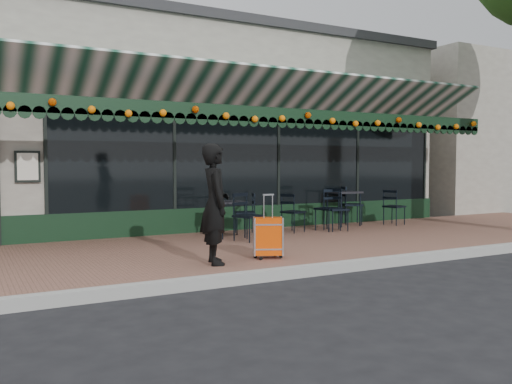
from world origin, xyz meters
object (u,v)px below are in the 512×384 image
chair_a_front (336,210)px  suitcase (268,237)px  woman (215,204)px  chair_b_left (245,213)px  chair_a_extra (394,207)px  chair_b_right (293,212)px  chair_a_left (328,209)px  chair_a_right (352,205)px  chair_b_front (248,217)px  cafe_table_b (228,205)px  cafe_table_a (344,195)px

chair_a_front → suitcase: bearing=-136.1°
woman → suitcase: bearing=-75.5°
woman → chair_b_left: 3.31m
chair_a_extra → chair_b_left: (-3.76, 0.21, 0.00)m
chair_a_extra → chair_b_right: 2.76m
chair_a_left → chair_b_left: chair_a_left is taller
chair_a_right → chair_b_front: 3.59m
cafe_table_b → chair_a_right: 3.52m
chair_b_right → chair_a_right: bearing=-91.8°
cafe_table_a → chair_b_right: 1.72m
cafe_table_b → chair_a_right: size_ratio=0.78×
suitcase → chair_b_front: 1.83m
suitcase → chair_b_left: suitcase is taller
cafe_table_a → chair_a_front: size_ratio=0.89×
woman → chair_b_left: size_ratio=2.03×
chair_a_right → chair_a_front: bearing=150.7°
chair_b_left → suitcase: bearing=1.4°
chair_b_right → chair_b_front: size_ratio=0.91×
chair_a_left → chair_b_front: (-2.18, -0.55, -0.01)m
chair_a_extra → chair_b_left: 3.76m
woman → chair_b_left: woman is taller
woman → chair_a_extra: (5.62, 2.49, -0.43)m
suitcase → chair_a_right: 4.95m
chair_a_right → chair_a_extra: chair_a_right is taller
chair_a_front → chair_a_extra: (1.87, 0.27, -0.03)m
cafe_table_b → chair_b_right: bearing=2.5°
chair_b_left → chair_b_front: (-0.41, -0.93, 0.03)m
chair_a_right → chair_a_front: (-1.06, -0.80, -0.01)m
chair_a_right → chair_a_extra: size_ratio=1.09×
chair_a_right → chair_a_left: bearing=144.1°
suitcase → chair_b_right: bearing=75.5°
chair_a_right → chair_a_extra: 0.96m
chair_a_extra → chair_b_right: chair_a_extra is taller
chair_b_front → chair_a_front: bearing=-11.2°
suitcase → chair_a_front: bearing=61.8°
chair_a_right → chair_a_front: size_ratio=1.01×
cafe_table_a → cafe_table_b: bearing=-170.7°
woman → chair_a_right: 5.69m
suitcase → cafe_table_b: suitcase is taller
chair_a_left → chair_a_front: bearing=37.5°
suitcase → cafe_table_b: 2.43m
cafe_table_b → chair_b_left: 0.63m
suitcase → chair_a_front: size_ratio=1.07×
cafe_table_b → chair_a_front: chair_a_front is taller
cafe_table_b → chair_b_left: size_ratio=0.84×
cafe_table_a → woman: bearing=-147.1°
woman → cafe_table_a: bearing=-44.6°
chair_a_left → chair_a_front: (0.13, -0.10, -0.01)m
chair_b_left → chair_b_front: chair_b_front is taller
chair_b_left → chair_a_front: bearing=97.3°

